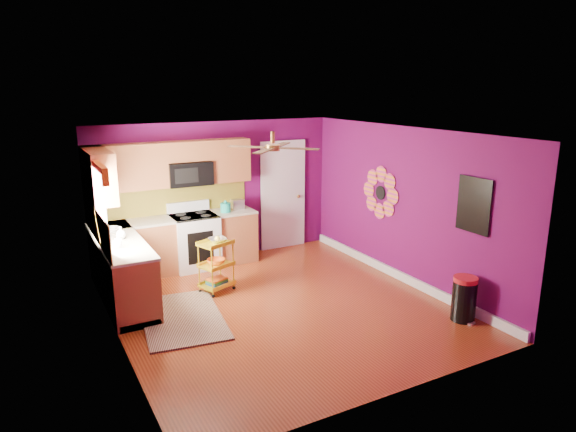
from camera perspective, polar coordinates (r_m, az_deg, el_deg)
ground at (r=7.57m, az=-0.88°, el=-9.96°), size 5.00×5.00×0.00m
room_envelope at (r=7.07m, az=-0.74°, el=2.23°), size 4.54×5.04×2.52m
lower_cabinets at (r=8.58m, az=-14.64°, el=-4.35°), size 2.81×2.31×0.94m
electric_range at (r=9.09m, az=-10.35°, el=-2.72°), size 0.76×0.66×1.13m
upper_cabinetry at (r=8.62m, az=-15.12°, el=5.07°), size 2.80×2.30×1.26m
left_window at (r=7.37m, az=-20.40°, el=2.64°), size 0.08×1.35×1.08m
panel_door at (r=9.93m, az=-0.57°, el=2.21°), size 0.95×0.11×2.15m
right_wall_art at (r=8.09m, az=14.37°, el=1.97°), size 0.04×2.74×1.04m
ceiling_fan at (r=7.12m, az=-1.70°, el=7.68°), size 1.01×1.01×0.26m
shag_rug at (r=7.34m, az=-11.68°, el=-11.00°), size 1.27×1.83×0.02m
rolling_cart at (r=8.00m, az=-7.94°, el=-5.23°), size 0.58×0.51×0.88m
trash_can at (r=7.43m, az=18.97°, el=-8.69°), size 0.39×0.39×0.62m
teal_kettle at (r=9.10m, az=-6.95°, el=0.96°), size 0.18×0.18×0.21m
toaster at (r=9.28m, az=-5.64°, el=1.30°), size 0.22×0.15×0.18m
soap_bottle_a at (r=7.44m, az=-18.34°, el=-2.68°), size 0.08×0.09×0.18m
soap_bottle_b at (r=7.85m, az=-18.10°, el=-1.77°), size 0.15×0.15×0.19m
counter_dish at (r=8.28m, az=-19.10°, el=-1.47°), size 0.27×0.27×0.07m
counter_cup at (r=7.44m, az=-18.43°, el=-3.00°), size 0.13×0.13×0.11m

